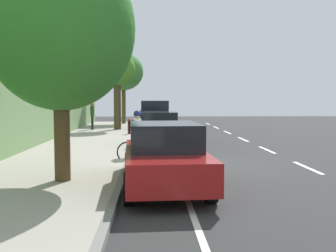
% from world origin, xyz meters
% --- Properties ---
extents(ground, '(68.30, 68.30, 0.00)m').
position_xyz_m(ground, '(0.00, 0.00, 0.00)').
color(ground, '#2F2F2F').
extents(sidewalk, '(3.87, 42.69, 0.14)m').
position_xyz_m(sidewalk, '(4.20, 0.00, 0.07)').
color(sidewalk, '#A39B8F').
rests_on(sidewalk, ground).
extents(curb_edge, '(0.16, 42.69, 0.14)m').
position_xyz_m(curb_edge, '(2.19, 0.00, 0.07)').
color(curb_edge, gray).
rests_on(curb_edge, ground).
extents(lane_stripe_centre, '(0.14, 40.00, 0.01)m').
position_xyz_m(lane_stripe_centre, '(-3.26, -1.34, 0.00)').
color(lane_stripe_centre, white).
rests_on(lane_stripe_centre, ground).
extents(lane_stripe_bike_edge, '(0.12, 42.69, 0.01)m').
position_xyz_m(lane_stripe_bike_edge, '(0.72, 0.00, 0.00)').
color(lane_stripe_bike_edge, white).
rests_on(lane_stripe_bike_edge, ground).
extents(parked_pickup_black_nearest, '(2.14, 5.36, 1.95)m').
position_xyz_m(parked_pickup_black_nearest, '(1.23, -13.91, 0.90)').
color(parked_pickup_black_nearest, black).
rests_on(parked_pickup_black_nearest, ground).
extents(parked_sedan_green_second, '(2.01, 4.48, 1.52)m').
position_xyz_m(parked_sedan_green_second, '(1.09, -4.62, 0.75)').
color(parked_sedan_green_second, '#1E512D').
rests_on(parked_sedan_green_second, ground).
extents(parked_sedan_red_mid, '(2.02, 4.49, 1.52)m').
position_xyz_m(parked_sedan_red_mid, '(1.15, 3.34, 0.75)').
color(parked_sedan_red_mid, maroon).
rests_on(parked_sedan_red_mid, ground).
extents(bicycle_at_curb, '(1.72, 0.46, 0.74)m').
position_xyz_m(bicycle_at_curb, '(1.72, -0.55, 0.37)').
color(bicycle_at_curb, black).
rests_on(bicycle_at_curb, ground).
extents(cyclist_with_backpack, '(0.45, 0.61, 1.69)m').
position_xyz_m(cyclist_with_backpack, '(1.95, -0.99, 1.03)').
color(cyclist_with_backpack, '#C6B284').
rests_on(cyclist_with_backpack, ground).
extents(street_tree_near_cyclist, '(3.08, 3.08, 5.45)m').
position_xyz_m(street_tree_near_cyclist, '(3.56, -18.83, 4.13)').
color(street_tree_near_cyclist, '#494522').
rests_on(street_tree_near_cyclist, sidewalk).
extents(street_tree_mid_block, '(2.30, 2.30, 4.88)m').
position_xyz_m(street_tree_mid_block, '(3.56, -12.84, 3.84)').
color(street_tree_mid_block, '#4A3D24').
rests_on(street_tree_mid_block, sidewalk).
extents(street_tree_far_end, '(3.48, 3.48, 5.47)m').
position_xyz_m(street_tree_far_end, '(3.56, 3.01, 3.69)').
color(street_tree_far_end, '#4F3B20').
rests_on(street_tree_far_end, sidewalk).
extents(pedestrian_on_phone, '(0.28, 0.62, 1.70)m').
position_xyz_m(pedestrian_on_phone, '(5.11, -12.68, 1.11)').
color(pedestrian_on_phone, black).
rests_on(pedestrian_on_phone, sidewalk).
extents(fire_hydrant, '(0.22, 0.22, 0.84)m').
position_xyz_m(fire_hydrant, '(2.62, -9.47, 0.57)').
color(fire_hydrant, red).
rests_on(fire_hydrant, sidewalk).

